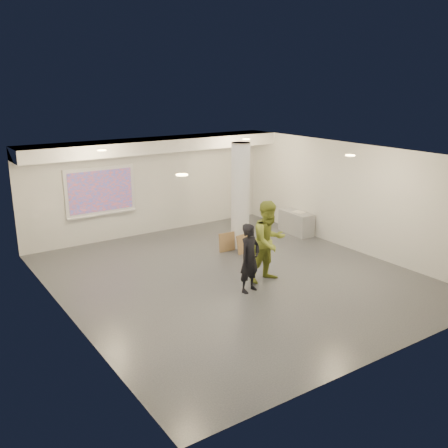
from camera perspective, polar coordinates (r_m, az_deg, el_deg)
floor at (r=12.28m, az=1.05°, el=-6.04°), size 8.00×9.00×0.01m
ceiling at (r=11.50m, az=1.13°, el=7.95°), size 8.00×9.00×0.01m
wall_back at (r=15.60m, az=-8.48°, el=4.32°), size 8.00×0.01×3.00m
wall_front at (r=8.70m, az=18.45°, el=-5.79°), size 8.00×0.01×3.00m
wall_left at (r=10.14m, az=-17.77°, el=-2.64°), size 0.01×9.00×3.00m
wall_right at (r=14.41m, az=14.24°, el=3.04°), size 0.01×9.00×3.00m
soffit_band at (r=14.90m, az=-7.75°, el=8.96°), size 8.00×1.10×0.36m
downlight_nw at (r=12.69m, az=-13.80°, el=8.17°), size 0.22×0.22×0.02m
downlight_ne at (r=14.79m, az=2.55°, el=9.66°), size 0.22×0.22×0.02m
downlight_sw at (r=9.09m, az=-4.83°, el=5.62°), size 0.22×0.22×0.02m
downlight_se at (r=11.84m, az=14.23°, el=7.61°), size 0.22×0.22×0.02m
column at (r=14.07m, az=1.88°, el=3.22°), size 0.52×0.52×3.00m
projection_screen at (r=14.95m, az=-13.93°, el=3.63°), size 2.10×0.13×1.42m
credenza at (r=15.77m, az=8.25°, el=0.15°), size 0.55×1.21×0.69m
papers_stack at (r=15.66m, az=8.56°, el=1.38°), size 0.30×0.37×0.02m
cardboard_back at (r=13.99m, az=0.33°, el=-2.07°), size 0.50×0.11×0.54m
cardboard_front at (r=13.87m, az=2.27°, el=-2.27°), size 0.50×0.24×0.53m
woman at (r=11.21m, az=2.96°, el=-3.92°), size 0.65×0.51×1.59m
man at (r=11.78m, az=5.14°, el=-2.00°), size 1.00×0.80×1.96m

